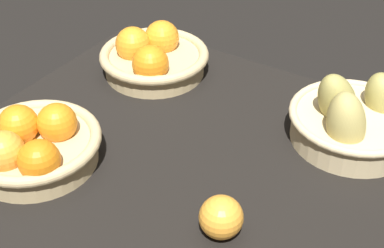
{
  "coord_description": "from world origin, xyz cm",
  "views": [
    {
      "loc": [
        41.57,
        -65.97,
        67.16
      ],
      "look_at": [
        -2.31,
        3.36,
        7.0
      ],
      "focal_mm": 52.35,
      "sensor_mm": 36.0,
      "label": 1
    }
  ],
  "objects_px": {
    "basket_far_right_pears": "(354,120)",
    "loose_orange_front_gap": "(221,217)",
    "basket_far_left": "(153,57)",
    "basket_near_left": "(33,145)"
  },
  "relations": [
    {
      "from": "basket_near_left",
      "to": "loose_orange_front_gap",
      "type": "height_order",
      "value": "basket_near_left"
    },
    {
      "from": "basket_near_left",
      "to": "loose_orange_front_gap",
      "type": "bearing_deg",
      "value": 5.09
    },
    {
      "from": "basket_far_left",
      "to": "basket_near_left",
      "type": "bearing_deg",
      "value": -88.95
    },
    {
      "from": "basket_far_right_pears",
      "to": "loose_orange_front_gap",
      "type": "relative_size",
      "value": 3.51
    },
    {
      "from": "basket_far_left",
      "to": "loose_orange_front_gap",
      "type": "xyz_separation_m",
      "value": [
        0.36,
        -0.33,
        -0.01
      ]
    },
    {
      "from": "basket_near_left",
      "to": "basket_far_left",
      "type": "relative_size",
      "value": 0.99
    },
    {
      "from": "basket_far_left",
      "to": "loose_orange_front_gap",
      "type": "height_order",
      "value": "basket_far_left"
    },
    {
      "from": "basket_far_right_pears",
      "to": "loose_orange_front_gap",
      "type": "xyz_separation_m",
      "value": [
        -0.09,
        -0.33,
        -0.01
      ]
    },
    {
      "from": "basket_near_left",
      "to": "basket_far_right_pears",
      "type": "xyz_separation_m",
      "value": [
        0.44,
        0.36,
        0.0
      ]
    },
    {
      "from": "basket_near_left",
      "to": "loose_orange_front_gap",
      "type": "xyz_separation_m",
      "value": [
        0.36,
        0.03,
        -0.01
      ]
    }
  ]
}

